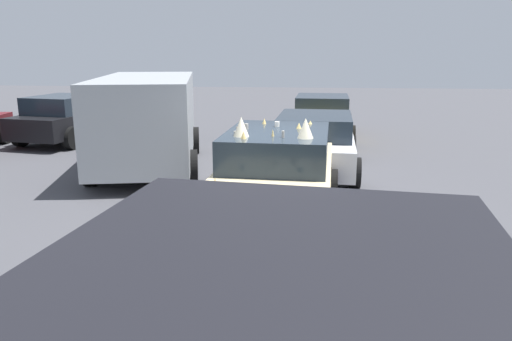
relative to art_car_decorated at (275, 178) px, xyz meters
name	(u,v)px	position (x,y,z in m)	size (l,w,h in m)	color
ground_plane	(274,224)	(-0.09, 0.01, -0.76)	(60.00, 60.00, 0.00)	#47474C
art_car_decorated	(275,178)	(0.00, 0.00, 0.00)	(4.75, 2.25, 1.80)	beige
parked_van_behind_right	(148,117)	(3.70, 3.27, 0.46)	(5.59, 3.09, 2.17)	#9EA3A8
parked_sedan_near_left	(322,117)	(8.04, -1.03, -0.05)	(4.57, 2.14, 1.40)	gold
parked_sedan_far_left	(315,142)	(3.61, -0.72, -0.06)	(4.46, 2.20, 1.37)	silver
parked_sedan_behind_left	(69,118)	(6.88, 6.79, -0.03)	(4.23, 2.50, 1.43)	black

